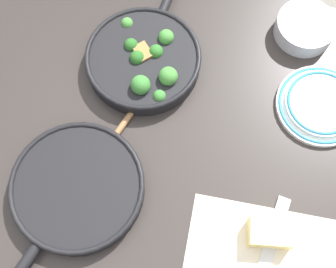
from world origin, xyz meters
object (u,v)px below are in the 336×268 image
(dinner_plate_stack, at_px, (321,104))
(prep_bowl_steel, at_px, (305,28))
(cheese_block, at_px, (270,233))
(skillet_eggs, at_px, (77,188))
(skillet_broccoli, at_px, (144,59))
(wooden_spoon, at_px, (117,133))

(dinner_plate_stack, bearing_deg, prep_bowl_steel, -70.98)
(cheese_block, bearing_deg, skillet_eggs, 0.41)
(prep_bowl_steel, bearing_deg, cheese_block, 89.71)
(skillet_broccoli, relative_size, cheese_block, 3.94)
(skillet_eggs, xyz_separation_m, prep_bowl_steel, (-0.43, -0.53, 0.00))
(skillet_eggs, bearing_deg, prep_bowl_steel, 158.33)
(wooden_spoon, distance_m, cheese_block, 0.41)
(cheese_block, relative_size, prep_bowl_steel, 0.67)
(wooden_spoon, relative_size, prep_bowl_steel, 2.43)
(cheese_block, height_order, prep_bowl_steel, cheese_block)
(skillet_eggs, distance_m, wooden_spoon, 0.16)
(wooden_spoon, distance_m, prep_bowl_steel, 0.54)
(skillet_broccoli, bearing_deg, skillet_eggs, 175.08)
(wooden_spoon, height_order, dinner_plate_stack, dinner_plate_stack)
(dinner_plate_stack, bearing_deg, cheese_block, 78.06)
(wooden_spoon, relative_size, dinner_plate_stack, 1.71)
(skillet_broccoli, xyz_separation_m, cheese_block, (-0.37, 0.34, -0.00))
(prep_bowl_steel, bearing_deg, skillet_eggs, 50.83)
(wooden_spoon, bearing_deg, prep_bowl_steel, 152.68)
(skillet_eggs, bearing_deg, dinner_plate_stack, 141.32)
(skillet_eggs, height_order, dinner_plate_stack, skillet_eggs)
(skillet_broccoli, distance_m, cheese_block, 0.50)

